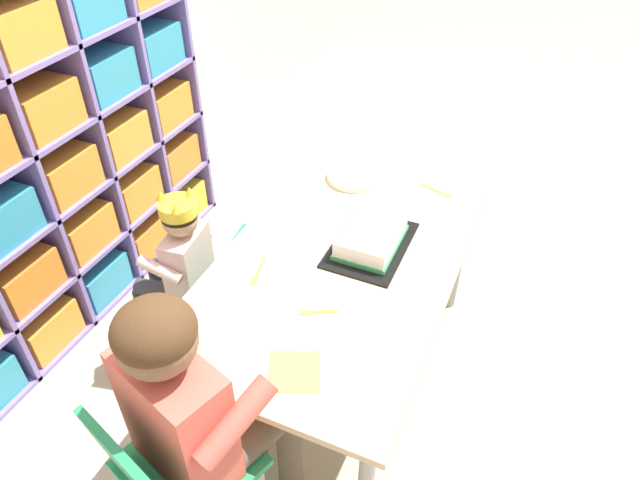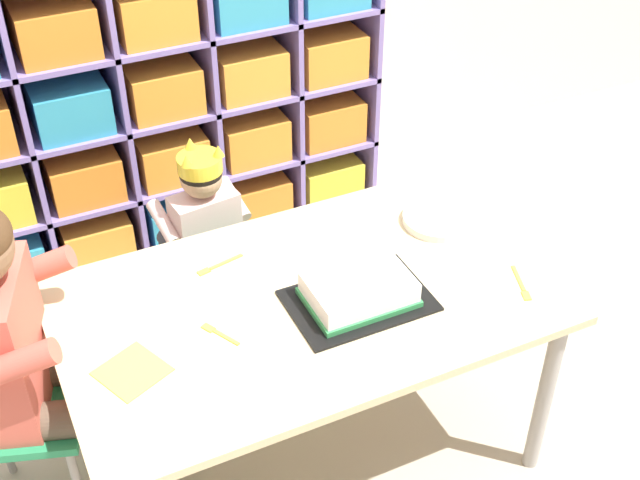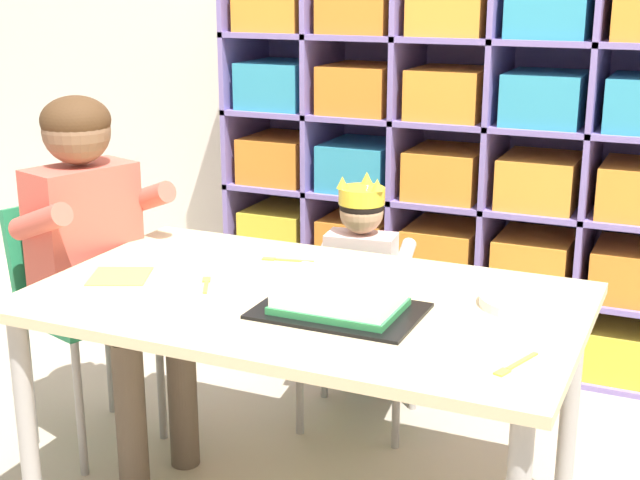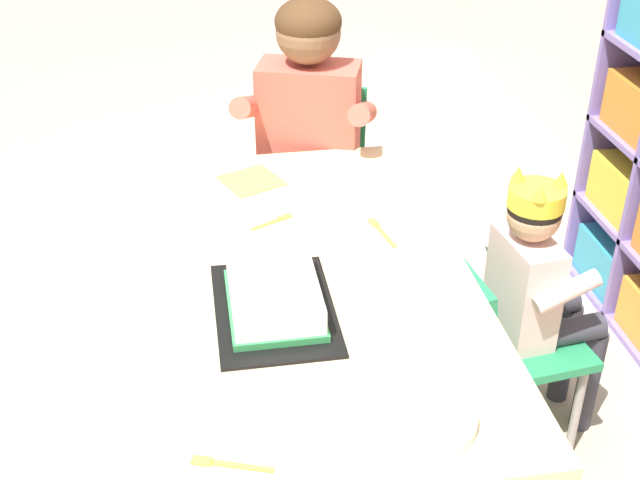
% 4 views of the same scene
% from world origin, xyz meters
% --- Properties ---
extents(ground, '(16.00, 16.00, 0.00)m').
position_xyz_m(ground, '(0.00, 0.00, 0.00)').
color(ground, tan).
extents(activity_table, '(1.31, 0.79, 0.63)m').
position_xyz_m(activity_table, '(0.00, 0.00, 0.56)').
color(activity_table, '#D1B789').
rests_on(activity_table, ground).
extents(classroom_chair_blue, '(0.40, 0.38, 0.59)m').
position_xyz_m(classroom_chair_blue, '(-0.08, 0.52, 0.35)').
color(classroom_chair_blue, '#238451').
rests_on(classroom_chair_blue, ground).
extents(child_with_crown, '(0.31, 0.32, 0.80)m').
position_xyz_m(child_with_crown, '(-0.09, 0.63, 0.49)').
color(child_with_crown, beige).
rests_on(child_with_crown, ground).
extents(classroom_chair_adult_side, '(0.43, 0.43, 0.73)m').
position_xyz_m(classroom_chair_adult_side, '(-0.81, 0.15, 0.45)').
color(classroom_chair_adult_side, '#238451').
rests_on(classroom_chair_adult_side, ground).
extents(adult_helper_seated, '(0.48, 0.46, 1.05)m').
position_xyz_m(adult_helper_seated, '(-0.70, 0.12, 0.65)').
color(adult_helper_seated, '#D15647').
rests_on(adult_helper_seated, ground).
extents(birthday_cake_on_tray, '(0.37, 0.25, 0.08)m').
position_xyz_m(birthday_cake_on_tray, '(0.12, -0.07, 0.66)').
color(birthday_cake_on_tray, black).
rests_on(birthday_cake_on_tray, activity_table).
extents(paper_plate_stack, '(0.22, 0.22, 0.02)m').
position_xyz_m(paper_plate_stack, '(0.50, 0.14, 0.64)').
color(paper_plate_stack, white).
rests_on(paper_plate_stack, activity_table).
extents(paper_napkin_square, '(0.19, 0.19, 0.00)m').
position_xyz_m(paper_napkin_square, '(-0.49, -0.07, 0.63)').
color(paper_napkin_square, '#F4DB4C').
rests_on(paper_napkin_square, activity_table).
extents(fork_near_child_seat, '(0.07, 0.12, 0.00)m').
position_xyz_m(fork_near_child_seat, '(-0.26, -0.03, 0.63)').
color(fork_near_child_seat, yellow).
rests_on(fork_near_child_seat, activity_table).
extents(fork_near_cake_tray, '(0.14, 0.04, 0.00)m').
position_xyz_m(fork_near_cake_tray, '(-0.17, 0.23, 0.63)').
color(fork_near_cake_tray, yellow).
rests_on(fork_near_cake_tray, activity_table).
extents(fork_scattered_mid_table, '(0.06, 0.14, 0.00)m').
position_xyz_m(fork_scattered_mid_table, '(0.55, -0.21, 0.63)').
color(fork_scattered_mid_table, yellow).
rests_on(fork_scattered_mid_table, activity_table).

